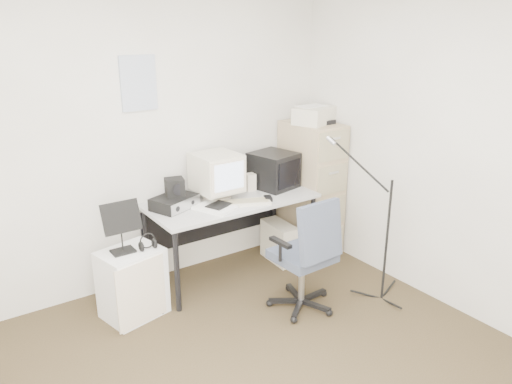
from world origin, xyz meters
TOP-DOWN VIEW (x-y plane):
  - wall_back at (0.00, 1.80)m, footprint 3.60×0.02m
  - wall_right at (1.80, 0.00)m, footprint 0.02×3.60m
  - wall_calendar at (-0.02, 1.79)m, footprint 0.30×0.02m
  - filing_cabinet at (1.58, 1.48)m, footprint 0.40×0.60m
  - printer at (1.58, 1.46)m, footprint 0.48×0.40m
  - desk at (0.63, 1.45)m, footprint 1.50×0.70m
  - crt_monitor at (0.53, 1.54)m, footprint 0.38×0.40m
  - crt_tv at (1.14, 1.52)m, footprint 0.43×0.45m
  - desk_speaker at (0.90, 1.55)m, footprint 0.10×0.10m
  - keyboard at (0.65, 1.28)m, footprint 0.47×0.31m
  - mouse at (0.88, 1.24)m, footprint 0.10×0.12m
  - radio_receiver at (0.11, 1.53)m, footprint 0.43×0.37m
  - radio_speaker at (0.13, 1.54)m, footprint 0.18×0.17m
  - papers at (0.38, 1.31)m, footprint 0.34×0.39m
  - pc_tower at (1.15, 1.41)m, footprint 0.21×0.42m
  - office_chair at (0.78, 0.64)m, footprint 0.58×0.58m
  - side_cart at (-0.38, 1.30)m, footprint 0.52×0.45m
  - music_stand at (-0.43, 1.31)m, footprint 0.32×0.22m
  - headphones at (-0.25, 1.25)m, footprint 0.18×0.18m
  - mic_stand at (1.43, 0.35)m, footprint 0.02×0.02m

SIDE VIEW (x-z plane):
  - pc_tower at x=1.15m, z-range 0.00..0.38m
  - side_cart at x=-0.38m, z-range 0.00..0.56m
  - desk at x=0.63m, z-range 0.00..0.73m
  - office_chair at x=0.78m, z-range 0.00..0.96m
  - headphones at x=-0.25m, z-range 0.59..0.61m
  - filing_cabinet at x=1.58m, z-range 0.00..1.30m
  - mic_stand at x=1.43m, z-range 0.00..1.37m
  - papers at x=0.38m, z-range 0.73..0.75m
  - keyboard at x=0.65m, z-range 0.73..0.75m
  - mouse at x=0.88m, z-range 0.73..0.76m
  - music_stand at x=-0.43m, z-range 0.56..0.97m
  - radio_receiver at x=0.11m, z-range 0.73..0.83m
  - desk_speaker at x=0.90m, z-range 0.73..0.89m
  - crt_tv at x=1.14m, z-range 0.73..1.06m
  - radio_speaker at x=0.13m, z-range 0.83..0.98m
  - crt_monitor at x=0.53m, z-range 0.73..1.14m
  - wall_back at x=0.00m, z-range 0.00..2.50m
  - wall_right at x=1.80m, z-range 0.00..2.50m
  - printer at x=1.58m, z-range 1.30..1.46m
  - wall_calendar at x=-0.02m, z-range 1.53..1.97m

